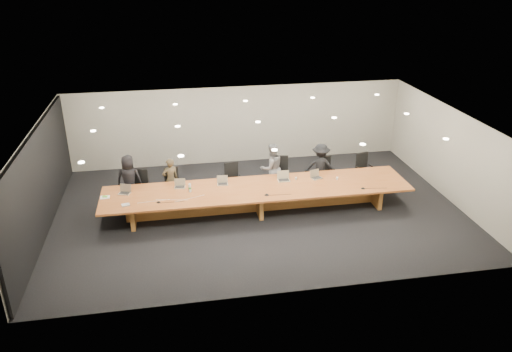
{
  "coord_description": "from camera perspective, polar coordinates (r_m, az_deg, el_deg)",
  "views": [
    {
      "loc": [
        -2.37,
        -12.99,
        7.0
      ],
      "look_at": [
        0.0,
        0.3,
        1.0
      ],
      "focal_mm": 35.0,
      "sensor_mm": 36.0,
      "label": 1
    }
  ],
  "objects": [
    {
      "name": "ground",
      "position": [
        14.94,
        0.2,
        -3.97
      ],
      "size": [
        12.0,
        12.0,
        0.0
      ],
      "primitive_type": "plane",
      "color": "black",
      "rests_on": "ground"
    },
    {
      "name": "back_wall",
      "position": [
        18.04,
        -2.07,
        5.87
      ],
      "size": [
        12.0,
        0.02,
        2.8
      ],
      "primitive_type": "cube",
      "color": "#BCB7AB",
      "rests_on": "ground"
    },
    {
      "name": "left_wall_panel",
      "position": [
        14.6,
        -23.4,
        -0.8
      ],
      "size": [
        0.08,
        7.84,
        2.74
      ],
      "primitive_type": "cube",
      "color": "black",
      "rests_on": "ground"
    },
    {
      "name": "conference_table",
      "position": [
        14.7,
        0.21,
        -2.18
      ],
      "size": [
        9.0,
        1.8,
        0.75
      ],
      "color": "#944A20",
      "rests_on": "ground"
    },
    {
      "name": "chair_far_left",
      "position": [
        15.65,
        -13.15,
        -1.18
      ],
      "size": [
        0.64,
        0.64,
        1.03
      ],
      "primitive_type": null,
      "rotation": [
        0.0,
        0.0,
        -0.27
      ],
      "color": "black",
      "rests_on": "ground"
    },
    {
      "name": "chair_left",
      "position": [
        15.57,
        -9.46,
        -0.97
      ],
      "size": [
        0.61,
        0.61,
        1.04
      ],
      "primitive_type": null,
      "rotation": [
        0.0,
        0.0,
        0.16
      ],
      "color": "black",
      "rests_on": "ground"
    },
    {
      "name": "chair_mid_left",
      "position": [
        15.71,
        -2.56,
        -0.38
      ],
      "size": [
        0.64,
        0.64,
        1.06
      ],
      "primitive_type": null,
      "rotation": [
        0.0,
        0.0,
        0.22
      ],
      "color": "black",
      "rests_on": "ground"
    },
    {
      "name": "chair_mid_right",
      "position": [
        15.93,
        2.88,
        0.17
      ],
      "size": [
        0.66,
        0.66,
        1.16
      ],
      "primitive_type": null,
      "rotation": [
        0.0,
        0.0,
        -0.14
      ],
      "color": "black",
      "rests_on": "ground"
    },
    {
      "name": "chair_right",
      "position": [
        16.36,
        8.23,
        0.38
      ],
      "size": [
        0.67,
        0.67,
        1.04
      ],
      "primitive_type": null,
      "rotation": [
        0.0,
        0.0,
        0.33
      ],
      "color": "black",
      "rests_on": "ground"
    },
    {
      "name": "chair_far_right",
      "position": [
        16.83,
        12.36,
        0.78
      ],
      "size": [
        0.67,
        0.67,
        1.07
      ],
      "primitive_type": null,
      "rotation": [
        0.0,
        0.0,
        0.26
      ],
      "color": "black",
      "rests_on": "ground"
    },
    {
      "name": "person_a",
      "position": [
        15.59,
        -14.29,
        -0.37
      ],
      "size": [
        0.81,
        0.58,
        1.54
      ],
      "primitive_type": "imported",
      "rotation": [
        0.0,
        0.0,
        3.02
      ],
      "color": "black",
      "rests_on": "ground"
    },
    {
      "name": "person_b",
      "position": [
        15.5,
        -9.74,
        -0.41
      ],
      "size": [
        0.58,
        0.47,
        1.38
      ],
      "primitive_type": "imported",
      "rotation": [
        0.0,
        0.0,
        3.46
      ],
      "color": "#3E3422",
      "rests_on": "ground"
    },
    {
      "name": "person_c",
      "position": [
        15.82,
        1.8,
        0.92
      ],
      "size": [
        0.91,
        0.79,
        1.62
      ],
      "primitive_type": "imported",
      "rotation": [
        0.0,
        0.0,
        3.4
      ],
      "color": "slate",
      "rests_on": "ground"
    },
    {
      "name": "person_d",
      "position": [
        16.18,
        7.37,
        1.1
      ],
      "size": [
        1.12,
        0.85,
        1.53
      ],
      "primitive_type": "imported",
      "rotation": [
        0.0,
        0.0,
        2.82
      ],
      "color": "black",
      "rests_on": "ground"
    },
    {
      "name": "laptop_a",
      "position": [
        14.69,
        -14.86,
        -1.52
      ],
      "size": [
        0.39,
        0.33,
        0.26
      ],
      "primitive_type": null,
      "rotation": [
        0.0,
        0.0,
        -0.33
      ],
      "color": "#C3AE94",
      "rests_on": "conference_table"
    },
    {
      "name": "laptop_b",
      "position": [
        14.74,
        -8.73,
        -0.88
      ],
      "size": [
        0.34,
        0.26,
        0.25
      ],
      "primitive_type": null,
      "rotation": [
        0.0,
        0.0,
        -0.12
      ],
      "color": "tan",
      "rests_on": "conference_table"
    },
    {
      "name": "laptop_c",
      "position": [
        14.8,
        -3.85,
        -0.52
      ],
      "size": [
        0.33,
        0.25,
        0.25
      ],
      "primitive_type": null,
      "rotation": [
        0.0,
        0.0,
        -0.07
      ],
      "color": "tan",
      "rests_on": "conference_table"
    },
    {
      "name": "laptop_d",
      "position": [
        15.03,
        3.21,
        -0.04
      ],
      "size": [
        0.37,
        0.27,
        0.29
      ],
      "primitive_type": null,
      "rotation": [
        0.0,
        0.0,
        -0.02
      ],
      "color": "beige",
      "rests_on": "conference_table"
    },
    {
      "name": "laptop_e",
      "position": [
        15.28,
        6.96,
        0.16
      ],
      "size": [
        0.38,
        0.33,
        0.25
      ],
      "primitive_type": null,
      "rotation": [
        0.0,
        0.0,
        0.34
      ],
      "color": "tan",
      "rests_on": "conference_table"
    },
    {
      "name": "water_bottle",
      "position": [
        14.44,
        -7.57,
        -1.36
      ],
      "size": [
        0.08,
        0.08,
        0.25
      ],
      "primitive_type": "cylinder",
      "rotation": [
        0.0,
        0.0,
        0.05
      ],
      "color": "silver",
      "rests_on": "conference_table"
    },
    {
      "name": "amber_mug",
      "position": [
        14.48,
        -7.57,
        -1.57
      ],
      "size": [
        0.1,
        0.1,
        0.11
      ],
      "primitive_type": "cylinder",
      "rotation": [
        0.0,
        0.0,
        0.09
      ],
      "color": "brown",
      "rests_on": "conference_table"
    },
    {
      "name": "paper_cup_near",
      "position": [
        15.17,
        4.59,
        -0.28
      ],
      "size": [
        0.08,
        0.08,
        0.08
      ],
      "primitive_type": "cone",
      "rotation": [
        0.0,
        0.0,
        -0.34
      ],
      "color": "silver",
      "rests_on": "conference_table"
    },
    {
      "name": "paper_cup_far",
      "position": [
        15.32,
        9.25,
        -0.27
      ],
      "size": [
        0.08,
        0.08,
        0.08
      ],
      "primitive_type": "cone",
      "rotation": [
        0.0,
        0.0,
        0.19
      ],
      "color": "white",
      "rests_on": "conference_table"
    },
    {
      "name": "notepad",
      "position": [
        14.66,
        -16.88,
        -2.34
      ],
      "size": [
        0.26,
        0.21,
        0.02
      ],
      "primitive_type": "cube",
      "rotation": [
        0.0,
        0.0,
        0.03
      ],
      "color": "white",
      "rests_on": "conference_table"
    },
    {
      "name": "lime_gadget",
      "position": [
        14.66,
        -16.88,
        -2.25
      ],
      "size": [
        0.15,
        0.11,
        0.02
      ],
      "primitive_type": "cube",
      "rotation": [
        0.0,
        0.0,
        -0.28
      ],
      "color": "#5CB430",
      "rests_on": "notepad"
    },
    {
      "name": "av_box",
      "position": [
        14.05,
        -14.68,
        -3.22
      ],
      "size": [
        0.24,
        0.2,
        0.03
      ],
      "primitive_type": "cube",
      "rotation": [
        0.0,
        0.0,
        0.21
      ],
      "color": "#A8A8AD",
      "rests_on": "conference_table"
    },
    {
      "name": "mic_left",
      "position": [
        14.01,
        -11.08,
        -2.93
      ],
      "size": [
        0.16,
        0.16,
        0.03
      ],
      "primitive_type": "cone",
      "rotation": [
        0.0,
        0.0,
        0.41
      ],
      "color": "black",
      "rests_on": "conference_table"
    },
    {
      "name": "mic_center",
      "position": [
        14.17,
        1.23,
        -2.13
      ],
      "size": [
        0.18,
        0.18,
        0.03
      ],
      "primitive_type": "cone",
      "rotation": [
        0.0,
        0.0,
        0.35
      ],
      "color": "black",
      "rests_on": "conference_table"
    },
    {
      "name": "mic_right",
      "position": [
        14.89,
        12.14,
        -1.35
      ],
      "size": [
        0.16,
        0.16,
        0.03
      ],
      "primitive_type": "cone",
      "rotation": [
        0.0,
        0.0,
        -0.33
      ],
      "color": "black",
      "rests_on": "conference_table"
    }
  ]
}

